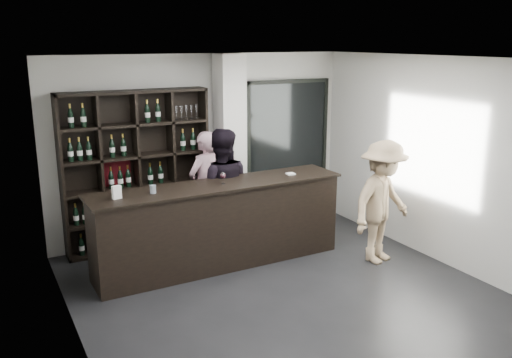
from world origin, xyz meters
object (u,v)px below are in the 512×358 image
tasting_counter (220,225)px  taster_black (221,191)px  customer (382,202)px  taster_pink (205,187)px  wine_shelf (137,171)px

tasting_counter → taster_black: (0.25, 0.50, 0.34)m
taster_black → customer: 2.34m
taster_black → customer: (1.83, -1.45, -0.05)m
tasting_counter → taster_pink: size_ratio=2.06×
customer → taster_black: bearing=126.7°
taster_black → customer: size_ratio=1.05×
wine_shelf → customer: size_ratio=1.36×
wine_shelf → customer: (2.88, -2.17, -0.32)m
taster_pink → tasting_counter: bearing=53.8°
tasting_counter → taster_black: bearing=62.5°
wine_shelf → taster_black: 1.30m
tasting_counter → taster_pink: bearing=77.8°
wine_shelf → taster_black: wine_shelf is taller
taster_black → taster_pink: bearing=-62.4°
taster_black → wine_shelf: bearing=-12.3°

